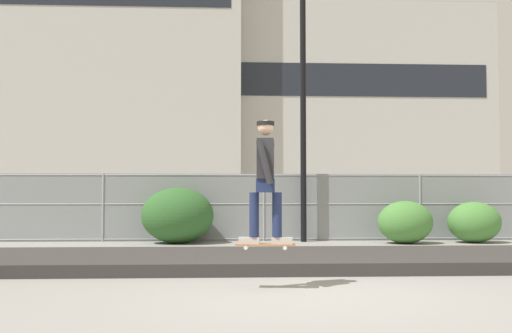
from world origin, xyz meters
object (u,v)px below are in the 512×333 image
object	(u,v)px
skateboard	(266,245)
shrub_left	(177,215)
parked_car_near	(124,208)
street_lamp	(303,76)
shrub_right	(474,222)
parked_car_mid	(312,208)
shrub_center	(405,222)
skater	(266,174)

from	to	relation	value
skateboard	shrub_left	size ratio (longest dim) A/B	0.43
skateboard	parked_car_near	bearing A→B (deg)	108.22
skateboard	parked_car_near	world-z (taller)	parked_car_near
street_lamp	shrub_right	xyz separation A→B (m)	(4.48, -0.57, -3.99)
shrub_right	street_lamp	bearing A→B (deg)	172.73
street_lamp	parked_car_mid	xyz separation A→B (m)	(0.82, 4.07, -3.70)
parked_car_near	shrub_center	xyz separation A→B (m)	(8.09, -4.80, -0.28)
parked_car_mid	shrub_right	xyz separation A→B (m)	(3.66, -4.64, -0.30)
shrub_left	shrub_center	distance (m)	5.95
shrub_right	shrub_left	bearing A→B (deg)	178.62
parked_car_near	skateboard	bearing A→B (deg)	-71.78
parked_car_mid	shrub_right	bearing A→B (deg)	-51.77
skater	parked_car_mid	size ratio (longest dim) A/B	0.37
skater	shrub_left	world-z (taller)	skater
skater	shrub_right	bearing A→B (deg)	50.89
skater	shrub_center	distance (m)	8.40
parked_car_near	shrub_right	world-z (taller)	parked_car_near
skateboard	shrub_right	world-z (taller)	shrub_right
street_lamp	shrub_right	size ratio (longest dim) A/B	5.26
skateboard	shrub_left	xyz separation A→B (m)	(-1.80, 7.62, 0.14)
skateboard	shrub_right	distance (m)	9.58
skateboard	shrub_left	distance (m)	7.83
shrub_left	shrub_right	size ratio (longest dim) A/B	1.35
street_lamp	shrub_center	world-z (taller)	street_lamp
skater	shrub_center	size ratio (longest dim) A/B	1.16
parked_car_mid	shrub_right	world-z (taller)	parked_car_mid
skater	shrub_left	bearing A→B (deg)	103.32
skateboard	parked_car_mid	size ratio (longest dim) A/B	0.18
skater	shrub_right	world-z (taller)	skater
skater	street_lamp	distance (m)	8.69
street_lamp	parked_car_mid	bearing A→B (deg)	78.64
parked_car_near	shrub_center	bearing A→B (deg)	-30.68
street_lamp	shrub_right	world-z (taller)	street_lamp
shrub_left	shrub_right	world-z (taller)	shrub_left
shrub_left	shrub_center	bearing A→B (deg)	-3.58
skateboard	parked_car_near	xyz separation A→B (m)	(-3.97, 12.05, 0.25)
skateboard	skater	bearing A→B (deg)	-90.00
street_lamp	shrub_left	distance (m)	5.10
street_lamp	shrub_left	xyz separation A→B (m)	(-3.37, -0.38, -3.80)
skateboard	parked_car_mid	world-z (taller)	parked_car_mid
street_lamp	parked_car_mid	size ratio (longest dim) A/B	1.62
parked_car_near	shrub_right	distance (m)	11.03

